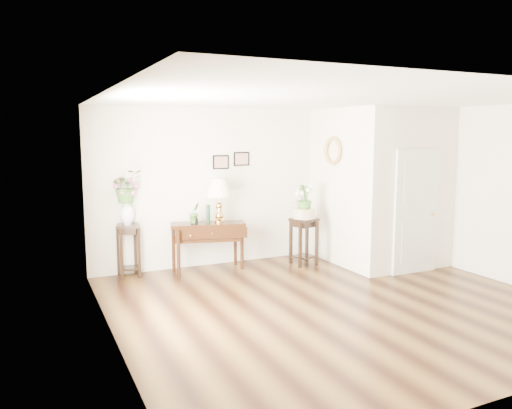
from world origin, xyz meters
TOP-DOWN VIEW (x-y plane):
  - floor at (0.00, 0.00)m, footprint 6.00×5.50m
  - ceiling at (0.00, 0.00)m, footprint 6.00×5.50m
  - wall_back at (0.00, 2.75)m, footprint 6.00×0.02m
  - wall_left at (-3.00, 0.00)m, footprint 0.02×5.50m
  - wall_right at (3.00, 0.00)m, footprint 0.02×5.50m
  - partition at (2.10, 1.77)m, footprint 1.80×1.95m
  - door at (2.10, 0.78)m, footprint 0.90×0.05m
  - art_print_left at (-0.65, 2.73)m, footprint 0.30×0.02m
  - art_print_right at (-0.25, 2.73)m, footprint 0.30×0.02m
  - wall_ornament at (1.16, 1.90)m, footprint 0.07×0.51m
  - console_table at (-1.04, 2.36)m, footprint 1.33×0.73m
  - table_lamp at (-0.83, 2.36)m, footprint 0.53×0.53m
  - green_vase at (-1.03, 2.36)m, footprint 0.08×0.08m
  - potted_plant at (-1.28, 2.36)m, footprint 0.24×0.21m
  - plant_stand_a at (-2.35, 2.57)m, footprint 0.42×0.42m
  - porcelain_vase at (-2.35, 2.57)m, footprint 0.26×0.26m
  - lily_arrangement at (-2.35, 2.57)m, footprint 0.58×0.54m
  - plant_stand_b at (0.66, 2.03)m, footprint 0.51×0.51m
  - ceramic_bowl at (0.66, 2.03)m, footprint 0.49×0.49m
  - narcissus at (0.66, 2.03)m, footprint 0.34×0.34m

SIDE VIEW (x-z plane):
  - floor at x=0.00m, z-range -0.01..0.01m
  - console_table at x=-1.04m, z-range 0.00..0.84m
  - plant_stand_b at x=0.66m, z-range 0.00..0.85m
  - plant_stand_a at x=-2.35m, z-range 0.00..0.88m
  - ceramic_bowl at x=0.66m, z-range 0.84..1.02m
  - green_vase at x=-1.03m, z-range 0.85..1.17m
  - potted_plant at x=-1.28m, z-range 0.84..1.19m
  - door at x=2.10m, z-range 0.00..2.10m
  - porcelain_vase at x=-2.35m, z-range 0.91..1.31m
  - table_lamp at x=-0.83m, z-range 0.81..1.57m
  - narcissus at x=0.66m, z-range 0.97..1.45m
  - wall_back at x=0.00m, z-range 0.00..2.80m
  - wall_left at x=-3.00m, z-range 0.00..2.80m
  - wall_right at x=3.00m, z-range 0.00..2.80m
  - partition at x=2.10m, z-range 0.00..2.80m
  - lily_arrangement at x=-2.35m, z-range 1.28..1.82m
  - art_print_left at x=-0.65m, z-range 1.73..1.98m
  - art_print_right at x=-0.25m, z-range 1.77..2.02m
  - wall_ornament at x=1.16m, z-range 1.79..2.30m
  - ceiling at x=0.00m, z-range 2.79..2.81m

